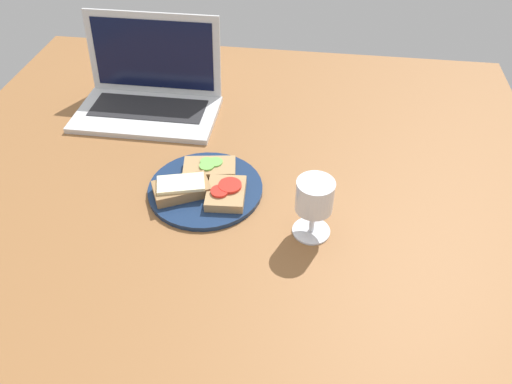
# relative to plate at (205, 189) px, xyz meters

# --- Properties ---
(wooden_table) EXTENTS (1.40, 1.40, 0.03)m
(wooden_table) POSITION_rel_plate_xyz_m (0.05, -0.01, -0.02)
(wooden_table) COLOR brown
(wooden_table) RESTS_ON ground
(plate) EXTENTS (0.24, 0.24, 0.01)m
(plate) POSITION_rel_plate_xyz_m (0.00, 0.00, 0.00)
(plate) COLOR navy
(plate) RESTS_ON wooden_table
(sandwich_with_cucumber) EXTENTS (0.12, 0.08, 0.02)m
(sandwich_with_cucumber) POSITION_rel_plate_xyz_m (-0.00, 0.05, 0.02)
(sandwich_with_cucumber) COLOR #A88456
(sandwich_with_cucumber) RESTS_ON plate
(sandwich_with_cheese) EXTENTS (0.13, 0.11, 0.03)m
(sandwich_with_cheese) POSITION_rel_plate_xyz_m (-0.04, -0.03, 0.02)
(sandwich_with_cheese) COLOR #937047
(sandwich_with_cheese) RESTS_ON plate
(sandwich_with_tomato) EXTENTS (0.08, 0.10, 0.03)m
(sandwich_with_tomato) POSITION_rel_plate_xyz_m (0.05, -0.02, 0.02)
(sandwich_with_tomato) COLOR #A88456
(sandwich_with_tomato) RESTS_ON plate
(wine_glass) EXTENTS (0.07, 0.07, 0.13)m
(wine_glass) POSITION_rel_plate_xyz_m (0.23, -0.09, 0.08)
(wine_glass) COLOR white
(wine_glass) RESTS_ON wooden_table
(laptop) EXTENTS (0.36, 0.23, 0.22)m
(laptop) POSITION_rel_plate_xyz_m (-0.21, 0.31, 0.04)
(laptop) COLOR silver
(laptop) RESTS_ON wooden_table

